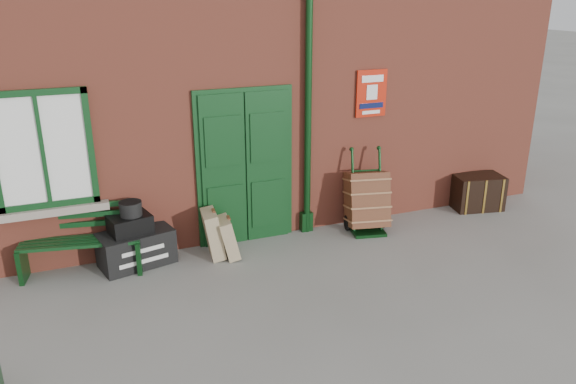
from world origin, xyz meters
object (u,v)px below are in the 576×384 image
bench (81,238)px  dark_trunk (477,192)px  houdini_trunk (136,248)px  porter_trolley (367,200)px

bench → dark_trunk: size_ratio=1.96×
houdini_trunk → dark_trunk: dark_trunk is taller
houdini_trunk → bench: bearing=160.4°
houdini_trunk → dark_trunk: size_ratio=1.19×
bench → houdini_trunk: bench is taller
porter_trolley → houdini_trunk: bearing=-169.7°
porter_trolley → dark_trunk: size_ratio=1.56×
bench → houdini_trunk: size_ratio=1.64×
bench → porter_trolley: porter_trolley is taller
bench → porter_trolley: (4.11, -0.19, 0.01)m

